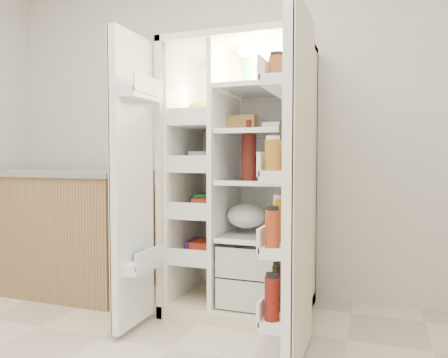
% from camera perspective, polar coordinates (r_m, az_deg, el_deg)
% --- Properties ---
extents(wall_back, '(4.00, 0.02, 2.70)m').
position_cam_1_polar(wall_back, '(3.30, 1.56, 8.32)').
color(wall_back, silver).
rests_on(wall_back, floor).
extents(refrigerator, '(0.92, 0.70, 1.80)m').
position_cam_1_polar(refrigerator, '(2.92, 2.89, -2.88)').
color(refrigerator, beige).
rests_on(refrigerator, floor).
extents(freezer_door, '(0.15, 0.40, 1.72)m').
position_cam_1_polar(freezer_door, '(2.57, -12.15, -0.39)').
color(freezer_door, white).
rests_on(freezer_door, floor).
extents(fridge_door, '(0.17, 0.58, 1.72)m').
position_cam_1_polar(fridge_door, '(2.12, 9.53, -1.47)').
color(fridge_door, white).
rests_on(fridge_door, floor).
extents(kitchen_counter, '(1.29, 0.69, 0.94)m').
position_cam_1_polar(kitchen_counter, '(3.58, -20.75, -6.39)').
color(kitchen_counter, '#9B794D').
rests_on(kitchen_counter, floor).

